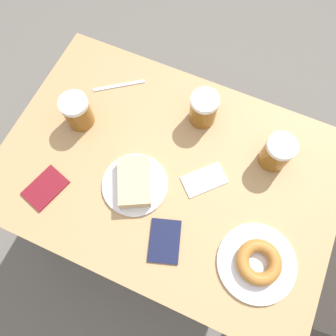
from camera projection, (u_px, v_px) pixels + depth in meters
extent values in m
plane|color=#666059|center=(168.00, 219.00, 1.73)|extent=(8.00, 8.00, 0.00)
cube|color=tan|center=(168.00, 172.00, 1.04)|extent=(0.73, 1.06, 0.03)
cylinder|color=black|center=(102.00, 102.00, 1.57)|extent=(0.04, 0.04, 0.73)
cylinder|color=black|center=(29.00, 225.00, 1.36)|extent=(0.04, 0.04, 0.73)
cylinder|color=black|center=(301.00, 180.00, 1.43)|extent=(0.04, 0.04, 0.73)
cylinder|color=black|center=(253.00, 331.00, 1.22)|extent=(0.04, 0.04, 0.73)
cylinder|color=#2D2823|center=(310.00, 238.00, 1.48)|extent=(0.03, 0.03, 0.45)
cylinder|color=#2D2823|center=(295.00, 318.00, 1.36)|extent=(0.03, 0.03, 0.45)
cylinder|color=silver|center=(135.00, 184.00, 1.01)|extent=(0.20, 0.20, 0.01)
cube|color=#D1B27F|center=(134.00, 182.00, 0.98)|extent=(0.18, 0.15, 0.04)
cylinder|color=silver|center=(257.00, 263.00, 0.92)|extent=(0.23, 0.23, 0.01)
torus|color=#B2702D|center=(259.00, 262.00, 0.90)|extent=(0.13, 0.13, 0.04)
cylinder|color=#8C5619|center=(203.00, 110.00, 1.05)|extent=(0.09, 0.09, 0.10)
cylinder|color=white|center=(205.00, 101.00, 1.00)|extent=(0.09, 0.09, 0.02)
cylinder|color=#8C5619|center=(78.00, 113.00, 1.04)|extent=(0.09, 0.09, 0.10)
cylinder|color=white|center=(73.00, 103.00, 0.99)|extent=(0.09, 0.09, 0.02)
cylinder|color=#8C5619|center=(276.00, 154.00, 1.00)|extent=(0.09, 0.09, 0.10)
cylinder|color=white|center=(282.00, 146.00, 0.94)|extent=(0.09, 0.09, 0.02)
cube|color=white|center=(204.00, 180.00, 1.01)|extent=(0.15, 0.14, 0.00)
cube|color=silver|center=(119.00, 86.00, 1.14)|extent=(0.12, 0.15, 0.00)
cube|color=maroon|center=(45.00, 188.00, 1.00)|extent=(0.15, 0.12, 0.01)
cube|color=#141938|center=(165.00, 241.00, 0.95)|extent=(0.15, 0.12, 0.01)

